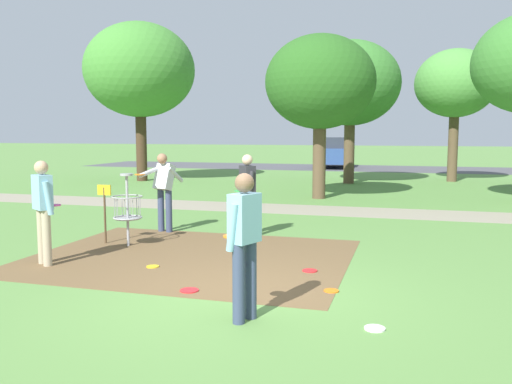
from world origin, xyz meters
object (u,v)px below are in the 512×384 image
(frisbee_far_left, at_px, (189,290))
(frisbee_scattered_a, at_px, (153,267))
(disc_golf_basket, at_px, (125,207))
(frisbee_far_right, at_px, (310,271))
(player_throwing, at_px, (247,190))
(frisbee_near_basket, at_px, (331,291))
(tree_mid_left, at_px, (140,70))
(player_waiting_left, at_px, (244,238))
(player_foreground_watching, at_px, (43,206))
(player_waiting_right, at_px, (164,187))
(frisbee_by_tee, at_px, (375,328))
(parked_car_leftmost, at_px, (333,152))
(tree_mid_right, at_px, (350,84))
(tree_near_right, at_px, (320,83))
(tree_near_left, at_px, (455,84))

(frisbee_far_left, xyz_separation_m, frisbee_scattered_a, (-1.08, 1.05, 0.00))
(disc_golf_basket, bearing_deg, frisbee_far_right, -13.68)
(player_throwing, bearing_deg, disc_golf_basket, -143.12)
(frisbee_near_basket, height_order, frisbee_far_left, same)
(frisbee_scattered_a, height_order, tree_mid_left, tree_mid_left)
(disc_golf_basket, distance_m, player_waiting_left, 4.74)
(player_foreground_watching, xyz_separation_m, player_waiting_right, (0.60, 3.20, 0.02))
(frisbee_near_basket, height_order, frisbee_scattered_a, same)
(frisbee_far_right, relative_size, frisbee_scattered_a, 1.15)
(frisbee_by_tee, xyz_separation_m, frisbee_scattered_a, (-3.62, 1.80, 0.00))
(disc_golf_basket, xyz_separation_m, frisbee_near_basket, (4.21, -1.88, -0.74))
(player_foreground_watching, xyz_separation_m, parked_car_leftmost, (1.17, 25.31, -0.05))
(frisbee_by_tee, height_order, frisbee_far_right, same)
(player_waiting_right, height_order, frisbee_near_basket, player_waiting_right)
(disc_golf_basket, height_order, player_throwing, player_throwing)
(tree_mid_left, bearing_deg, frisbee_far_left, -59.94)
(frisbee_by_tee, xyz_separation_m, parked_car_leftmost, (-4.21, 26.78, 0.91))
(frisbee_near_basket, relative_size, frisbee_scattered_a, 1.00)
(frisbee_scattered_a, xyz_separation_m, parked_car_leftmost, (-0.59, 24.98, 0.91))
(tree_mid_right, distance_m, parked_car_leftmost, 10.53)
(disc_golf_basket, xyz_separation_m, parked_car_leftmost, (0.66, 23.62, 0.17))
(frisbee_far_right, distance_m, frisbee_scattered_a, 2.52)
(player_foreground_watching, relative_size, frisbee_by_tee, 7.35)
(frisbee_far_left, bearing_deg, tree_near_right, 89.96)
(parked_car_leftmost, bearing_deg, frisbee_far_left, -86.32)
(frisbee_far_right, height_order, frisbee_scattered_a, same)
(player_foreground_watching, bearing_deg, tree_mid_left, 112.13)
(disc_golf_basket, height_order, frisbee_far_left, disc_golf_basket)
(parked_car_leftmost, bearing_deg, player_waiting_left, -84.18)
(frisbee_far_left, distance_m, tree_mid_right, 16.74)
(player_waiting_left, xyz_separation_m, parked_car_leftmost, (-2.74, 26.91, -0.05))
(player_throwing, height_order, parked_car_leftmost, parked_car_leftmost)
(player_waiting_left, bearing_deg, frisbee_by_tee, 5.20)
(player_throwing, height_order, frisbee_far_left, player_throwing)
(player_foreground_watching, xyz_separation_m, tree_mid_left, (-5.76, 14.16, 3.86))
(tree_mid_left, distance_m, tree_mid_right, 9.10)
(frisbee_scattered_a, distance_m, tree_near_right, 10.42)
(frisbee_far_left, height_order, tree_mid_right, tree_mid_right)
(disc_golf_basket, bearing_deg, frisbee_by_tee, -32.94)
(tree_mid_right, bearing_deg, parked_car_leftmost, 101.76)
(player_waiting_left, height_order, frisbee_near_basket, player_waiting_left)
(frisbee_near_basket, relative_size, frisbee_by_tee, 0.88)
(disc_golf_basket, bearing_deg, tree_mid_right, 78.92)
(player_foreground_watching, bearing_deg, disc_golf_basket, 73.10)
(parked_car_leftmost, bearing_deg, frisbee_scattered_a, -88.64)
(tree_near_left, relative_size, parked_car_leftmost, 1.34)
(player_waiting_left, xyz_separation_m, frisbee_far_right, (0.33, 2.38, -0.96))
(tree_near_right, height_order, tree_mid_left, tree_mid_left)
(disc_golf_basket, relative_size, tree_mid_left, 0.20)
(disc_golf_basket, distance_m, frisbee_far_left, 3.43)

